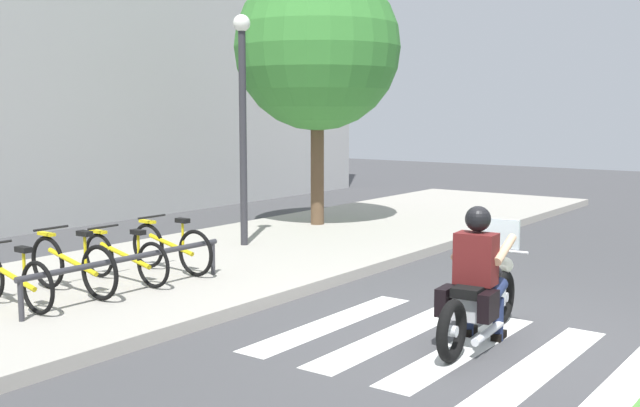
{
  "coord_description": "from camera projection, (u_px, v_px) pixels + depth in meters",
  "views": [
    {
      "loc": [
        -7.26,
        -3.2,
        2.37
      ],
      "look_at": [
        0.69,
        2.67,
        1.16
      ],
      "focal_mm": 42.56,
      "sensor_mm": 36.0,
      "label": 1
    }
  ],
  "objects": [
    {
      "name": "bicycle_3",
      "position": [
        171.0,
        247.0,
        10.42
      ],
      "size": [
        0.48,
        1.58,
        0.77
      ],
      "color": "black",
      "rests_on": "sidewalk"
    },
    {
      "name": "sidewalk",
      "position": [
        171.0,
        273.0,
        10.79
      ],
      "size": [
        24.0,
        4.4,
        0.15
      ],
      "primitive_type": "cube",
      "color": "#A8A399",
      "rests_on": "ground"
    },
    {
      "name": "crosswalk_stripe_2",
      "position": [
        462.0,
        350.0,
        7.54
      ],
      "size": [
        2.8,
        0.4,
        0.01
      ],
      "primitive_type": "cube",
      "color": "white",
      "rests_on": "ground"
    },
    {
      "name": "tree_near_rack",
      "position": [
        317.0,
        48.0,
        14.49
      ],
      "size": [
        3.18,
        3.18,
        5.16
      ],
      "color": "brown",
      "rests_on": "ground"
    },
    {
      "name": "motorcycle",
      "position": [
        481.0,
        298.0,
        7.79
      ],
      "size": [
        2.15,
        0.69,
        1.2
      ],
      "color": "black",
      "rests_on": "ground"
    },
    {
      "name": "bicycle_2",
      "position": [
        125.0,
        258.0,
        9.79
      ],
      "size": [
        0.48,
        1.66,
        0.72
      ],
      "color": "black",
      "rests_on": "sidewalk"
    },
    {
      "name": "crosswalk_stripe_3",
      "position": [
        393.0,
        336.0,
        8.02
      ],
      "size": [
        2.8,
        0.4,
        0.01
      ],
      "primitive_type": "cube",
      "color": "white",
      "rests_on": "ground"
    },
    {
      "name": "crosswalk_stripe_4",
      "position": [
        332.0,
        323.0,
        8.49
      ],
      "size": [
        2.8,
        0.4,
        0.01
      ],
      "primitive_type": "cube",
      "color": "white",
      "rests_on": "ground"
    },
    {
      "name": "bicycle_1",
      "position": [
        72.0,
        265.0,
        9.15
      ],
      "size": [
        0.48,
        1.69,
        0.8
      ],
      "color": "black",
      "rests_on": "sidewalk"
    },
    {
      "name": "bicycle_0",
      "position": [
        12.0,
        279.0,
        8.52
      ],
      "size": [
        0.48,
        1.56,
        0.73
      ],
      "color": "black",
      "rests_on": "sidewalk"
    },
    {
      "name": "crosswalk_stripe_0",
      "position": [
        630.0,
        384.0,
        6.6
      ],
      "size": [
        2.8,
        0.4,
        0.01
      ],
      "primitive_type": "cube",
      "color": "white",
      "rests_on": "ground"
    },
    {
      "name": "bike_rack",
      "position": [
        128.0,
        262.0,
        9.14
      ],
      "size": [
        2.98,
        0.07,
        0.49
      ],
      "color": "#333338",
      "rests_on": "sidewalk"
    },
    {
      "name": "street_lamp",
      "position": [
        243.0,
        109.0,
        12.33
      ],
      "size": [
        0.28,
        0.28,
        3.9
      ],
      "color": "#2D2D33",
      "rests_on": "ground"
    },
    {
      "name": "crosswalk_stripe_1",
      "position": [
        541.0,
        366.0,
        7.07
      ],
      "size": [
        2.8,
        0.4,
        0.01
      ],
      "primitive_type": "cube",
      "color": "white",
      "rests_on": "ground"
    },
    {
      "name": "rider",
      "position": [
        479.0,
        265.0,
        7.69
      ],
      "size": [
        0.66,
        0.57,
        1.42
      ],
      "color": "#591919",
      "rests_on": "ground"
    },
    {
      "name": "ground_plane",
      "position": [
        485.0,
        337.0,
        7.97
      ],
      "size": [
        48.0,
        48.0,
        0.0
      ],
      "primitive_type": "plane",
      "color": "#424244"
    }
  ]
}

